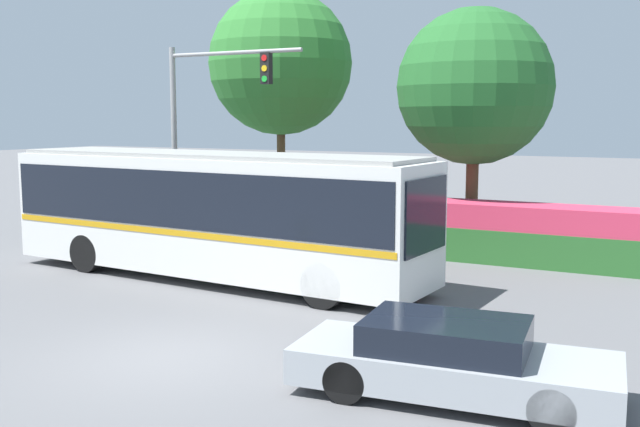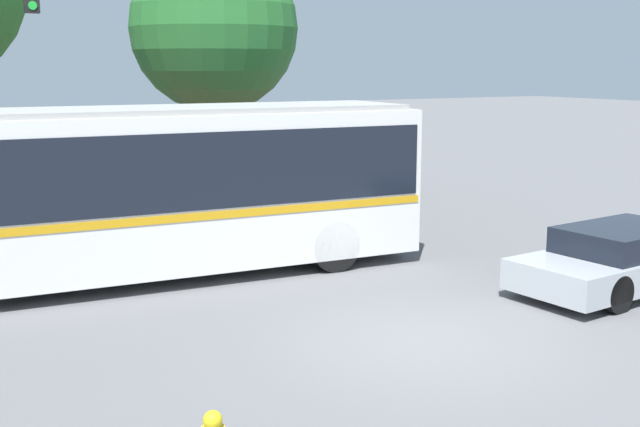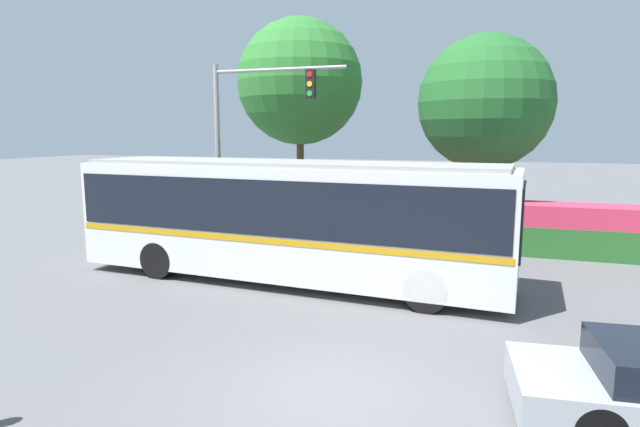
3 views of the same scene
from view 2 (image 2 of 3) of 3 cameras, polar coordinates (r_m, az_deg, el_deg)
ground_plane at (r=11.72m, az=7.36°, el=-9.05°), size 140.00×140.00×0.00m
city_bus at (r=14.82m, az=-14.57°, el=2.06°), size 11.71×3.21×3.18m
sedan_foreground at (r=15.09m, az=21.26°, el=-3.04°), size 4.78×2.21×1.14m
flowering_hedge at (r=21.77m, az=-6.15°, el=2.32°), size 10.43×1.56×1.65m
street_tree_centre at (r=22.68m, az=-7.66°, el=13.11°), size 4.66×4.66×7.30m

